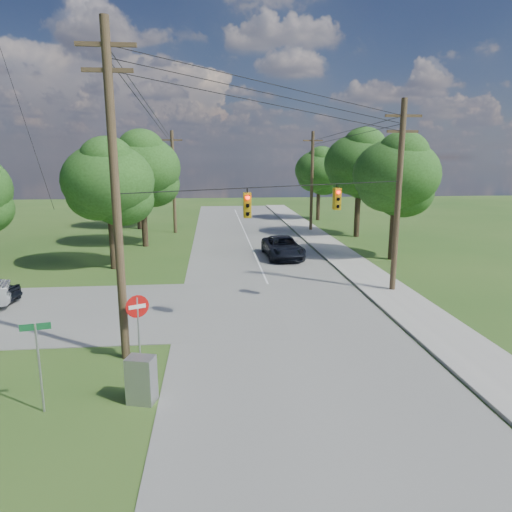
{
  "coord_description": "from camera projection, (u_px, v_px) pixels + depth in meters",
  "views": [
    {
      "loc": [
        -1.2,
        -16.14,
        7.46
      ],
      "look_at": [
        0.81,
        5.0,
        2.86
      ],
      "focal_mm": 32.0,
      "sensor_mm": 36.0,
      "label": 1
    }
  ],
  "objects": [
    {
      "name": "pole_north_w",
      "position": [
        174.0,
        181.0,
        45.03
      ],
      "size": [
        2.0,
        0.32,
        10.0
      ],
      "color": "brown",
      "rests_on": "ground"
    },
    {
      "name": "traffic_signals",
      "position": [
        295.0,
        201.0,
        20.77
      ],
      "size": [
        4.91,
        3.27,
        1.05
      ],
      "color": "#C89A0B",
      "rests_on": "ground"
    },
    {
      "name": "tree_e_far",
      "position": [
        319.0,
        171.0,
        54.17
      ],
      "size": [
        5.8,
        5.8,
        8.32
      ],
      "color": "#423121",
      "rests_on": "ground"
    },
    {
      "name": "pole_sw",
      "position": [
        116.0,
        193.0,
        16.04
      ],
      "size": [
        2.0,
        0.32,
        12.0
      ],
      "color": "brown",
      "rests_on": "ground"
    },
    {
      "name": "tree_w_far",
      "position": [
        137.0,
        169.0,
        47.34
      ],
      "size": [
        6.0,
        6.0,
        8.73
      ],
      "color": "#423121",
      "rests_on": "ground"
    },
    {
      "name": "street_name_sign",
      "position": [
        38.0,
        357.0,
        13.29
      ],
      "size": [
        0.83,
        0.2,
        2.8
      ],
      "rotation": [
        0.0,
        0.0,
        0.21
      ],
      "color": "#97999C",
      "rests_on": "ground"
    },
    {
      "name": "pole_north_e",
      "position": [
        312.0,
        181.0,
        46.32
      ],
      "size": [
        2.0,
        0.32,
        10.0
      ],
      "color": "brown",
      "rests_on": "ground"
    },
    {
      "name": "car_main_north",
      "position": [
        283.0,
        247.0,
        34.47
      ],
      "size": [
        2.84,
        5.76,
        1.57
      ],
      "primitive_type": "imported",
      "rotation": [
        0.0,
        0.0,
        0.04
      ],
      "color": "black",
      "rests_on": "main_road"
    },
    {
      "name": "do_not_enter_sign",
      "position": [
        138.0,
        314.0,
        16.64
      ],
      "size": [
        0.79,
        0.39,
        2.58
      ],
      "rotation": [
        0.0,
        0.0,
        0.43
      ],
      "color": "#97999C",
      "rests_on": "ground"
    },
    {
      "name": "tree_w_mid",
      "position": [
        142.0,
        168.0,
        37.73
      ],
      "size": [
        6.4,
        6.4,
        9.22
      ],
      "color": "#423121",
      "rests_on": "ground"
    },
    {
      "name": "power_lines",
      "position": [
        257.0,
        128.0,
        26.82
      ],
      "size": [
        13.93,
        29.62,
        4.93
      ],
      "color": "black",
      "rests_on": "ground"
    },
    {
      "name": "tree_e_near",
      "position": [
        396.0,
        174.0,
        32.75
      ],
      "size": [
        6.2,
        6.2,
        8.81
      ],
      "color": "#423121",
      "rests_on": "ground"
    },
    {
      "name": "tree_w_near",
      "position": [
        109.0,
        181.0,
        29.99
      ],
      "size": [
        6.0,
        6.0,
        8.4
      ],
      "color": "#423121",
      "rests_on": "ground"
    },
    {
      "name": "tree_e_mid",
      "position": [
        360.0,
        163.0,
        42.38
      ],
      "size": [
        6.6,
        6.6,
        9.64
      ],
      "color": "#423121",
      "rests_on": "ground"
    },
    {
      "name": "main_road",
      "position": [
        280.0,
        312.0,
        22.44
      ],
      "size": [
        10.0,
        100.0,
        0.03
      ],
      "primitive_type": "cube",
      "color": "gray",
      "rests_on": "ground"
    },
    {
      "name": "sidewalk_east",
      "position": [
        411.0,
        307.0,
        23.05
      ],
      "size": [
        2.6,
        100.0,
        0.12
      ],
      "primitive_type": "cube",
      "color": "#ABA8A0",
      "rests_on": "ground"
    },
    {
      "name": "control_cabinet",
      "position": [
        141.0,
        380.0,
        14.05
      ],
      "size": [
        0.95,
        0.79,
        1.49
      ],
      "primitive_type": "cube",
      "rotation": [
        0.0,
        0.0,
        -0.26
      ],
      "color": "#97999C",
      "rests_on": "ground"
    },
    {
      "name": "ground",
      "position": [
        247.0,
        357.0,
        17.39
      ],
      "size": [
        140.0,
        140.0,
        0.0
      ],
      "primitive_type": "plane",
      "color": "#2A4F1A",
      "rests_on": "ground"
    },
    {
      "name": "pole_ne",
      "position": [
        398.0,
        195.0,
        24.84
      ],
      "size": [
        2.0,
        0.32,
        10.5
      ],
      "color": "brown",
      "rests_on": "ground"
    }
  ]
}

